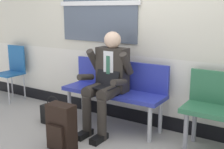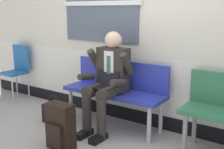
# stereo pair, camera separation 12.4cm
# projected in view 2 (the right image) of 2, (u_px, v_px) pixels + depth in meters

# --- Properties ---
(ground_plane) EXTENTS (18.00, 18.00, 0.00)m
(ground_plane) POSITION_uv_depth(u_px,v_px,m) (111.00, 142.00, 3.31)
(ground_plane) COLOR #9E9991
(station_wall) EXTENTS (6.18, 0.16, 2.88)m
(station_wall) POSITION_uv_depth(u_px,v_px,m) (144.00, 15.00, 3.59)
(station_wall) COLOR beige
(station_wall) RESTS_ON ground
(bench_with_person) EXTENTS (1.37, 0.42, 0.85)m
(bench_with_person) POSITION_uv_depth(u_px,v_px,m) (116.00, 87.00, 3.70)
(bench_with_person) COLOR #28339E
(bench_with_person) RESTS_ON ground
(person_seated) EXTENTS (0.57, 0.70, 1.24)m
(person_seated) POSITION_uv_depth(u_px,v_px,m) (107.00, 79.00, 3.51)
(person_seated) COLOR #2D2823
(person_seated) RESTS_ON ground
(backpack) EXTENTS (0.31, 0.20, 0.51)m
(backpack) POSITION_uv_depth(u_px,v_px,m) (60.00, 127.00, 3.11)
(backpack) COLOR black
(backpack) RESTS_ON ground
(handbag) EXTENTS (0.40, 0.10, 0.40)m
(handbag) POSITION_uv_depth(u_px,v_px,m) (55.00, 114.00, 3.80)
(handbag) COLOR black
(handbag) RESTS_ON ground
(folding_chair) EXTENTS (0.38, 0.38, 0.91)m
(folding_chair) POSITION_uv_depth(u_px,v_px,m) (17.00, 67.00, 4.86)
(folding_chair) COLOR #1E5999
(folding_chair) RESTS_ON ground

